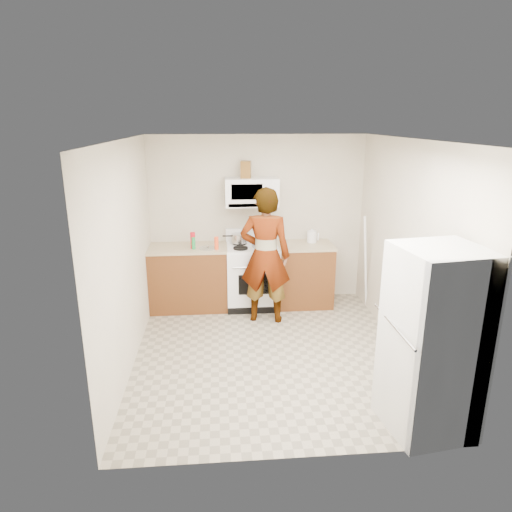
{
  "coord_description": "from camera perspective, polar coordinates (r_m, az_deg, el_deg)",
  "views": [
    {
      "loc": [
        -0.59,
        -4.91,
        2.71
      ],
      "look_at": [
        -0.13,
        0.55,
        1.06
      ],
      "focal_mm": 32.0,
      "sensor_mm": 36.0,
      "label": 1
    }
  ],
  "objects": [
    {
      "name": "floor",
      "position": [
        5.64,
        1.79,
        -11.93
      ],
      "size": [
        3.6,
        3.6,
        0.0
      ],
      "primitive_type": "plane",
      "color": "gray",
      "rests_on": "ground"
    },
    {
      "name": "fridge",
      "position": [
        4.32,
        21.26,
        -9.96
      ],
      "size": [
        0.79,
        0.79,
        1.7
      ],
      "primitive_type": "cube",
      "rotation": [
        0.0,
        0.0,
        0.14
      ],
      "color": "silver",
      "rests_on": "floor"
    },
    {
      "name": "tray",
      "position": [
        6.6,
        0.65,
        1.37
      ],
      "size": [
        0.27,
        0.19,
        0.05
      ],
      "primitive_type": "cube",
      "rotation": [
        0.0,
        0.0,
        0.15
      ],
      "color": "silver",
      "rests_on": "gas_range"
    },
    {
      "name": "kettle",
      "position": [
        6.86,
        7.0,
        2.41
      ],
      "size": [
        0.18,
        0.18,
        0.17
      ],
      "primitive_type": "cylinder",
      "rotation": [
        0.0,
        0.0,
        -0.34
      ],
      "color": "white",
      "rests_on": "counter_right"
    },
    {
      "name": "saucepan",
      "position": [
        6.74,
        -2.09,
        2.21
      ],
      "size": [
        0.26,
        0.26,
        0.12
      ],
      "primitive_type": "cylinder",
      "rotation": [
        0.0,
        0.0,
        -0.17
      ],
      "color": "#BAB9BE",
      "rests_on": "gas_range"
    },
    {
      "name": "jug",
      "position": [
        6.57,
        -1.28,
        10.75
      ],
      "size": [
        0.16,
        0.16,
        0.24
      ],
      "primitive_type": "cube",
      "rotation": [
        0.0,
        0.0,
        -0.17
      ],
      "color": "brown",
      "rests_on": "microwave"
    },
    {
      "name": "bottle_green_cap",
      "position": [
        6.51,
        -7.82,
        1.61
      ],
      "size": [
        0.06,
        0.06,
        0.17
      ],
      "primitive_type": "cylinder",
      "rotation": [
        0.0,
        0.0,
        0.22
      ],
      "color": "#178239",
      "rests_on": "counter_left"
    },
    {
      "name": "person",
      "position": [
        6.15,
        1.16,
        0.02
      ],
      "size": [
        0.75,
        0.57,
        1.87
      ],
      "primitive_type": "imported",
      "rotation": [
        0.0,
        0.0,
        2.96
      ],
      "color": "tan",
      "rests_on": "floor"
    },
    {
      "name": "pot_lid",
      "position": [
        6.53,
        -6.04,
        0.98
      ],
      "size": [
        0.3,
        0.3,
        0.01
      ],
      "primitive_type": "cylinder",
      "rotation": [
        0.0,
        0.0,
        -0.23
      ],
      "color": "silver",
      "rests_on": "counter_left"
    },
    {
      "name": "counter_right",
      "position": [
        6.77,
        6.14,
        1.33
      ],
      "size": [
        0.82,
        0.64,
        0.03
      ],
      "primitive_type": "cube",
      "color": "tan",
      "rests_on": "cabinet_right"
    },
    {
      "name": "cabinet_right",
      "position": [
        6.91,
        6.02,
        -2.41
      ],
      "size": [
        0.8,
        0.62,
        0.9
      ],
      "primitive_type": "cube",
      "color": "brown",
      "rests_on": "floor"
    },
    {
      "name": "right_wall",
      "position": [
        5.57,
        18.39,
        0.72
      ],
      "size": [
        0.02,
        3.6,
        2.5
      ],
      "primitive_type": "cube",
      "color": "beige",
      "rests_on": "floor"
    },
    {
      "name": "bottle_spray",
      "position": [
        6.53,
        -7.9,
        1.93
      ],
      "size": [
        0.09,
        0.09,
        0.24
      ],
      "primitive_type": "cylinder",
      "rotation": [
        0.0,
        0.0,
        0.26
      ],
      "color": "red",
      "rests_on": "counter_left"
    },
    {
      "name": "back_wall",
      "position": [
        6.88,
        0.17,
        4.54
      ],
      "size": [
        3.2,
        0.02,
        2.5
      ],
      "primitive_type": "cube",
      "color": "beige",
      "rests_on": "floor"
    },
    {
      "name": "counter_left",
      "position": [
        6.66,
        -8.55,
        0.99
      ],
      "size": [
        1.14,
        0.64,
        0.03
      ],
      "primitive_type": "cube",
      "color": "tan",
      "rests_on": "cabinet_left"
    },
    {
      "name": "cabinet_left",
      "position": [
        6.8,
        -8.38,
        -2.8
      ],
      "size": [
        1.12,
        0.62,
        0.9
      ],
      "primitive_type": "cube",
      "color": "brown",
      "rests_on": "floor"
    },
    {
      "name": "microwave",
      "position": [
        6.62,
        -0.56,
        8.01
      ],
      "size": [
        0.76,
        0.38,
        0.4
      ],
      "primitive_type": "cube",
      "color": "white",
      "rests_on": "back_wall"
    },
    {
      "name": "gas_range",
      "position": [
        6.79,
        -0.45,
        -2.35
      ],
      "size": [
        0.76,
        0.65,
        1.13
      ],
      "color": "white",
      "rests_on": "floor"
    },
    {
      "name": "bottle_hot_sauce",
      "position": [
        6.46,
        -4.97,
        1.61
      ],
      "size": [
        0.08,
        0.08,
        0.18
      ],
      "primitive_type": "cylinder",
      "rotation": [
        0.0,
        0.0,
        0.41
      ],
      "color": "#FF491C",
      "rests_on": "counter_left"
    },
    {
      "name": "broom",
      "position": [
        6.78,
        13.53,
        -0.8
      ],
      "size": [
        0.22,
        0.24,
        1.42
      ],
      "primitive_type": "cylinder",
      "rotation": [
        0.14,
        -0.14,
        0.06
      ],
      "color": "white",
      "rests_on": "floor"
    }
  ]
}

